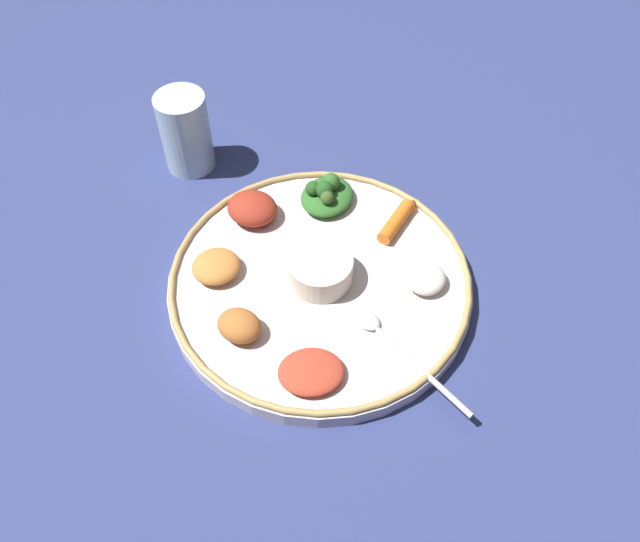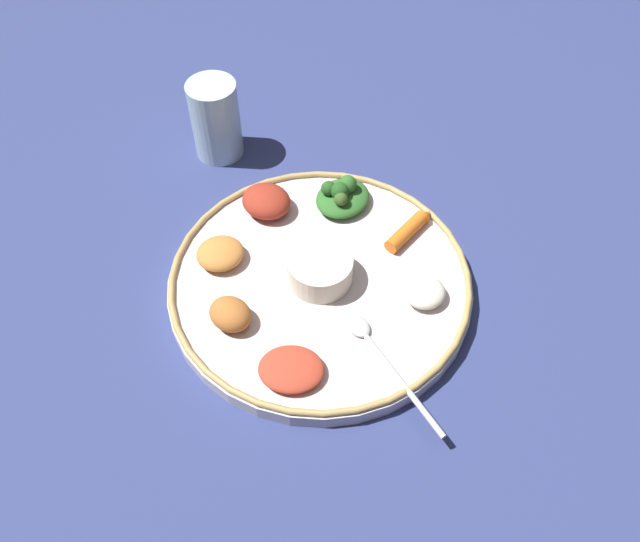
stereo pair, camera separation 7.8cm
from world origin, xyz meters
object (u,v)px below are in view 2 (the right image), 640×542
greens_pile (342,196)px  carrot_near_spoon (409,229)px  drinking_glass (216,124)px  spoon (379,354)px  center_bowl (320,268)px

greens_pile → carrot_near_spoon: size_ratio=1.04×
carrot_near_spoon → drinking_glass: size_ratio=0.74×
spoon → drinking_glass: bearing=-4.4°
greens_pile → drinking_glass: (0.21, 0.07, 0.01)m
center_bowl → greens_pile: (0.09, -0.10, -0.00)m
spoon → carrot_near_spoon: size_ratio=2.03×
center_bowl → greens_pile: 0.13m
carrot_near_spoon → drinking_glass: 0.33m
spoon → greens_pile: greens_pile is taller
spoon → carrot_near_spoon: carrot_near_spoon is taller
spoon → drinking_glass: (0.43, -0.03, 0.03)m
carrot_near_spoon → drinking_glass: bearing=20.1°
spoon → carrot_near_spoon: bearing=-49.9°
greens_pile → carrot_near_spoon: 0.10m
greens_pile → center_bowl: bearing=131.8°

